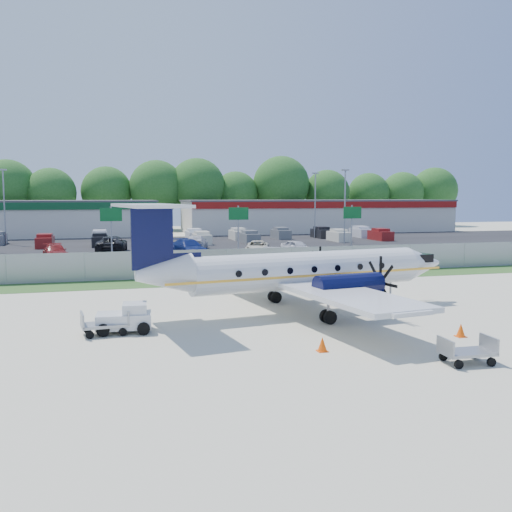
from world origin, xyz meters
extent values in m
plane|color=beige|center=(0.00, 0.00, 0.00)|extent=(170.00, 170.00, 0.00)
cube|color=#2D561E|center=(0.00, 12.00, 0.01)|extent=(170.00, 4.00, 0.02)
cube|color=black|center=(0.00, 19.00, 0.01)|extent=(170.00, 8.00, 0.02)
cube|color=black|center=(0.00, 40.00, 0.01)|extent=(170.00, 32.00, 0.02)
cube|color=gray|center=(0.00, 14.00, 1.00)|extent=(120.00, 0.02, 1.90)
cube|color=gray|center=(0.00, 14.00, 1.98)|extent=(120.00, 0.06, 0.06)
cube|color=gray|center=(0.00, 14.00, 0.05)|extent=(120.00, 0.06, 0.06)
cube|color=silver|center=(26.00, 62.00, 2.50)|extent=(44.00, 12.00, 5.00)
cube|color=#474749|center=(26.00, 62.00, 5.12)|extent=(44.40, 12.40, 0.24)
cube|color=maroon|center=(26.00, 55.90, 4.50)|extent=(44.00, 0.20, 1.00)
cylinder|color=gray|center=(-8.00, 23.00, 2.50)|extent=(0.14, 0.14, 5.00)
cube|color=#0C5923|center=(-8.00, 22.85, 4.30)|extent=(1.80, 0.08, 1.10)
cylinder|color=gray|center=(3.00, 23.00, 2.50)|extent=(0.14, 0.14, 5.00)
cube|color=#0C5923|center=(3.00, 22.85, 4.30)|extent=(1.80, 0.08, 1.10)
cylinder|color=gray|center=(14.00, 23.00, 2.50)|extent=(0.14, 0.14, 5.00)
cube|color=#0C5923|center=(14.00, 22.85, 4.30)|extent=(1.80, 0.08, 1.10)
cylinder|color=gray|center=(20.00, 38.00, 4.50)|extent=(0.18, 0.18, 9.00)
cube|color=gray|center=(20.00, 38.00, 9.00)|extent=(0.90, 0.35, 0.18)
cylinder|color=gray|center=(-20.00, 48.00, 4.50)|extent=(0.18, 0.18, 9.00)
cube|color=gray|center=(-20.00, 48.00, 9.00)|extent=(0.90, 0.35, 0.18)
cylinder|color=gray|center=(20.00, 48.00, 4.50)|extent=(0.18, 0.18, 9.00)
cube|color=gray|center=(20.00, 48.00, 9.00)|extent=(0.90, 0.35, 0.18)
cylinder|color=silver|center=(1.19, 0.40, 2.12)|extent=(12.46, 3.64, 1.87)
cone|color=silver|center=(8.36, 1.45, 2.12)|extent=(2.42, 2.17, 1.87)
cone|color=silver|center=(-6.17, -0.68, 2.32)|extent=(2.81, 2.22, 1.87)
cube|color=black|center=(8.16, 1.42, 2.46)|extent=(1.06, 1.40, 0.44)
cube|color=silver|center=(0.70, 0.33, 1.58)|extent=(5.64, 17.62, 0.22)
cylinder|color=black|center=(2.19, -2.34, 1.72)|extent=(3.47, 1.56, 1.08)
cylinder|color=black|center=(1.36, 3.31, 1.72)|extent=(3.47, 1.56, 1.08)
cube|color=black|center=(-6.66, -0.75, 3.99)|extent=(1.88, 0.45, 2.86)
cube|color=silver|center=(-6.76, -0.77, 5.42)|extent=(3.23, 6.39, 0.14)
cylinder|color=gray|center=(6.26, 1.14, 0.64)|extent=(0.12, 0.12, 1.28)
cylinder|color=black|center=(6.26, 1.14, 0.28)|extent=(0.57, 0.26, 0.55)
cylinder|color=black|center=(1.12, -2.50, 0.32)|extent=(0.68, 0.48, 0.63)
cylinder|color=black|center=(0.29, 3.15, 0.32)|extent=(0.68, 0.48, 0.63)
cube|color=silver|center=(-8.01, -1.70, 0.51)|extent=(2.41, 1.57, 0.64)
cube|color=silver|center=(-7.55, -1.73, 1.01)|extent=(1.11, 1.28, 0.46)
cube|color=black|center=(-7.13, -1.77, 1.03)|extent=(0.25, 1.02, 0.37)
cylinder|color=black|center=(-8.89, -2.34, 0.28)|extent=(0.57, 0.25, 0.55)
cylinder|color=black|center=(-8.77, -0.91, 0.28)|extent=(0.57, 0.25, 0.55)
cylinder|color=black|center=(-7.24, -2.48, 0.28)|extent=(0.57, 0.25, 0.55)
cylinder|color=black|center=(-7.12, -1.05, 0.28)|extent=(0.57, 0.25, 0.55)
cube|color=gray|center=(-8.82, -1.97, 0.43)|extent=(2.03, 1.36, 0.11)
cube|color=gray|center=(-9.72, -2.07, 0.72)|extent=(0.21, 1.15, 0.57)
cube|color=gray|center=(-7.91, -1.86, 0.72)|extent=(0.21, 1.15, 0.57)
cylinder|color=black|center=(-9.42, -2.57, 0.17)|extent=(0.35, 0.15, 0.34)
cylinder|color=black|center=(-9.54, -1.52, 0.17)|extent=(0.35, 0.15, 0.34)
cylinder|color=black|center=(-8.09, -2.41, 0.17)|extent=(0.35, 0.15, 0.34)
cylinder|color=black|center=(-8.21, -1.37, 0.17)|extent=(0.35, 0.15, 0.34)
cube|color=gray|center=(3.38, -9.66, 0.40)|extent=(1.84, 1.16, 0.11)
cube|color=gray|center=(2.53, -9.62, 0.67)|extent=(0.12, 1.08, 0.54)
cube|color=gray|center=(4.22, -9.70, 0.67)|extent=(0.12, 1.08, 0.54)
cylinder|color=black|center=(2.73, -10.12, 0.16)|extent=(0.33, 0.12, 0.32)
cylinder|color=black|center=(2.77, -9.14, 0.16)|extent=(0.33, 0.12, 0.32)
cylinder|color=black|center=(3.98, -10.18, 0.16)|extent=(0.33, 0.12, 0.32)
cylinder|color=black|center=(4.02, -9.20, 0.16)|extent=(0.33, 0.12, 0.32)
cone|color=#FF5208|center=(5.50, -6.27, 0.29)|extent=(0.38, 0.38, 0.57)
cube|color=#FF5208|center=(5.50, -6.27, 0.02)|extent=(0.40, 0.40, 0.03)
cone|color=#FF5208|center=(-0.92, -6.85, 0.28)|extent=(0.37, 0.37, 0.56)
cube|color=#FF5208|center=(-0.92, -6.85, 0.02)|extent=(0.39, 0.39, 0.03)
cone|color=#FF5208|center=(-4.31, 10.15, 0.30)|extent=(0.41, 0.41, 0.61)
cube|color=#FF5208|center=(-4.31, 10.15, 0.02)|extent=(0.43, 0.43, 0.03)
imported|color=silver|center=(5.15, 21.04, 0.00)|extent=(4.84, 3.01, 1.54)
imported|color=maroon|center=(-13.01, 29.30, 0.00)|extent=(2.74, 5.02, 1.38)
imported|color=#595B5E|center=(-4.36, 28.51, 0.00)|extent=(3.46, 5.13, 1.38)
imported|color=navy|center=(-0.53, 29.16, 0.00)|extent=(3.51, 5.91, 1.61)
imported|color=beige|center=(6.36, 28.71, 0.00)|extent=(3.66, 5.39, 1.37)
imported|color=silver|center=(10.39, 28.19, 0.00)|extent=(2.88, 4.33, 1.37)
imported|color=black|center=(-7.79, 34.63, 0.00)|extent=(3.55, 6.47, 1.72)
imported|color=silver|center=(1.26, 35.46, 0.00)|extent=(3.52, 5.69, 1.54)
camera|label=1|loc=(-8.87, -26.46, 5.84)|focal=40.00mm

